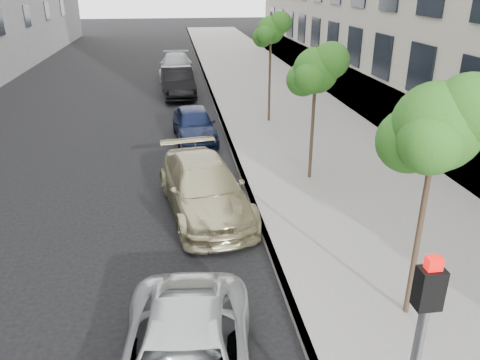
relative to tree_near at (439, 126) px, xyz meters
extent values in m
cube|color=gray|center=(1.07, 22.50, -3.61)|extent=(6.40, 72.00, 0.14)
cube|color=#9E9B93|center=(-2.05, 22.50, -3.61)|extent=(0.15, 72.00, 0.14)
cylinder|color=#38281C|center=(-0.03, 0.00, -1.42)|extent=(0.10, 0.10, 4.24)
sphere|color=#216319|center=(-0.03, 0.00, 0.00)|extent=(1.42, 1.42, 1.42)
sphere|color=#216319|center=(0.32, -0.20, 0.30)|extent=(1.13, 1.13, 1.13)
sphere|color=#216319|center=(-0.33, 0.25, -0.30)|extent=(1.06, 1.06, 1.06)
cylinder|color=#38281C|center=(-0.03, 6.50, -1.55)|extent=(0.10, 0.10, 3.98)
sphere|color=#216319|center=(-0.03, 6.50, -0.25)|extent=(1.30, 1.30, 1.30)
sphere|color=#216319|center=(0.32, 6.30, 0.05)|extent=(1.04, 1.04, 1.04)
sphere|color=#216319|center=(-0.33, 6.75, -0.55)|extent=(0.98, 0.98, 0.98)
cylinder|color=#38281C|center=(-0.03, 13.00, -1.29)|extent=(0.10, 0.10, 4.50)
sphere|color=#216319|center=(-0.03, 13.00, 0.26)|extent=(1.11, 1.11, 1.11)
sphere|color=#216319|center=(0.32, 12.80, 0.56)|extent=(0.89, 0.89, 0.89)
sphere|color=#216319|center=(-0.33, 13.25, -0.04)|extent=(0.84, 0.84, 0.84)
cube|color=black|center=(-1.82, -3.22, -0.52)|extent=(0.24, 0.18, 0.42)
cube|color=red|center=(-1.82, -3.22, -0.25)|extent=(0.14, 0.10, 0.12)
imported|color=tan|center=(-3.41, 4.88, -2.98)|extent=(2.66, 5.07, 1.40)
imported|color=#101836|center=(-3.36, 11.12, -3.03)|extent=(1.77, 3.91, 1.30)
imported|color=black|center=(-3.85, 18.92, -2.93)|extent=(1.88, 4.65, 1.50)
imported|color=gray|center=(-3.87, 24.33, -2.94)|extent=(2.17, 5.12, 1.47)
camera|label=1|loc=(-4.04, -6.51, 2.08)|focal=35.00mm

